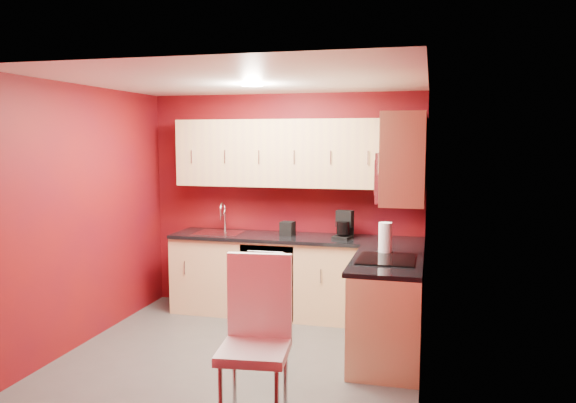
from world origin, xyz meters
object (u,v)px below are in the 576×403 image
at_px(dining_chair, 254,342).
at_px(napkin_holder, 288,229).
at_px(microwave, 401,176).
at_px(paper_towel, 385,238).
at_px(sink, 220,230).
at_px(coffee_maker, 343,225).

bearing_deg(dining_chair, napkin_holder, 92.55).
relative_size(napkin_holder, dining_chair, 0.13).
height_order(microwave, paper_towel, microwave).
bearing_deg(napkin_holder, paper_towel, -32.66).
xyz_separation_m(sink, coffee_maker, (1.43, -0.02, 0.12)).
bearing_deg(napkin_holder, dining_chair, -81.12).
xyz_separation_m(microwave, coffee_maker, (-0.66, 0.98, -0.60)).
relative_size(microwave, sink, 1.46).
height_order(microwave, napkin_holder, microwave).
height_order(paper_towel, dining_chair, paper_towel).
distance_m(microwave, napkin_holder, 1.77).
xyz_separation_m(napkin_holder, dining_chair, (0.38, -2.41, -0.40)).
height_order(sink, dining_chair, sink).
relative_size(sink, coffee_maker, 1.74).
relative_size(sink, paper_towel, 1.78).
xyz_separation_m(napkin_holder, paper_towel, (1.14, -0.73, 0.07)).
xyz_separation_m(microwave, napkin_holder, (-1.29, 1.01, -0.67)).
xyz_separation_m(sink, paper_towel, (1.94, -0.72, 0.11)).
height_order(coffee_maker, napkin_holder, coffee_maker).
bearing_deg(sink, paper_towel, -20.26).
relative_size(coffee_maker, dining_chair, 0.26).
height_order(sink, paper_towel, sink).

